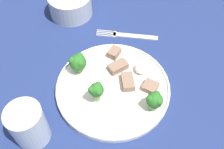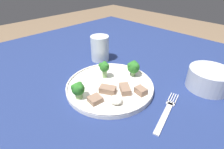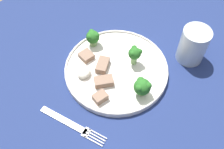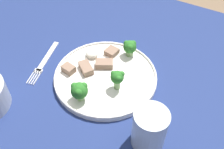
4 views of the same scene
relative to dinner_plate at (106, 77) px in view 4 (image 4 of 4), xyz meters
name	(u,v)px [view 4 (image 4 of 4)]	position (x,y,z in m)	size (l,w,h in m)	color
table	(104,132)	(-0.06, 0.10, -0.09)	(1.28, 1.17, 0.74)	navy
dinner_plate	(106,77)	(0.00, 0.00, 0.00)	(0.28, 0.28, 0.02)	white
fork	(44,61)	(0.19, 0.03, -0.01)	(0.06, 0.18, 0.00)	silver
drinking_glass	(149,130)	(-0.18, 0.12, 0.04)	(0.08, 0.08, 0.10)	silver
broccoli_floret_near_rim_left	(117,78)	(-0.05, 0.02, 0.04)	(0.03, 0.03, 0.06)	#7FA866
broccoli_floret_center_left	(130,47)	(-0.02, -0.11, 0.03)	(0.04, 0.04, 0.05)	#7FA866
broccoli_floret_back_left	(79,90)	(0.01, 0.10, 0.04)	(0.04, 0.04, 0.05)	#7FA866
meat_slice_front_slice	(112,52)	(0.03, -0.09, 0.01)	(0.04, 0.04, 0.02)	#846651
meat_slice_middle_slice	(104,64)	(0.02, -0.03, 0.01)	(0.06, 0.05, 0.02)	#846651
meat_slice_rear_slice	(86,68)	(0.06, 0.01, 0.01)	(0.06, 0.05, 0.02)	#846651
meat_slice_edge_slice	(69,69)	(0.10, 0.04, 0.01)	(0.04, 0.03, 0.02)	#846651
sauce_dollop	(92,54)	(0.07, -0.05, 0.01)	(0.04, 0.03, 0.02)	silver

